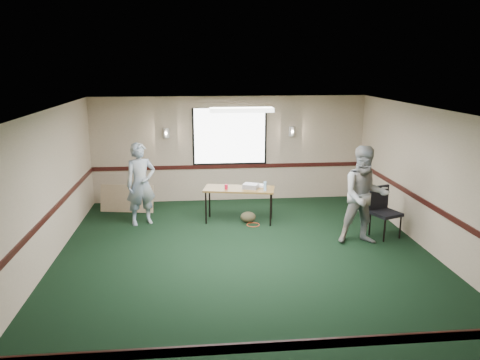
{
  "coord_description": "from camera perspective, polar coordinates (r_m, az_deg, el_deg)",
  "views": [
    {
      "loc": [
        -0.9,
        -7.83,
        3.49
      ],
      "look_at": [
        0.0,
        1.3,
        1.2
      ],
      "focal_mm": 35.0,
      "sensor_mm": 36.0,
      "label": 1
    }
  ],
  "objects": [
    {
      "name": "person_left",
      "position": [
        10.51,
        -12.0,
        -0.48
      ],
      "size": [
        0.79,
        0.66,
        1.83
      ],
      "primitive_type": "imported",
      "rotation": [
        0.0,
        0.0,
        0.4
      ],
      "color": "#435E95",
      "rests_on": "ground"
    },
    {
      "name": "person_right",
      "position": [
        9.46,
        14.95,
        -1.86
      ],
      "size": [
        1.0,
        0.8,
        1.96
      ],
      "primitive_type": "imported",
      "rotation": [
        0.0,
        0.0,
        -0.06
      ],
      "color": "#7293B2",
      "rests_on": "ground"
    },
    {
      "name": "game_console",
      "position": [
        10.59,
        2.44,
        -0.67
      ],
      "size": [
        0.27,
        0.24,
        0.05
      ],
      "primitive_type": "cube",
      "rotation": [
        0.0,
        0.0,
        -0.44
      ],
      "color": "white",
      "rests_on": "folding_table"
    },
    {
      "name": "room_shell",
      "position": [
        10.18,
        -0.46,
        3.19
      ],
      "size": [
        8.0,
        8.02,
        8.0
      ],
      "color": "tan",
      "rests_on": "ground"
    },
    {
      "name": "cable_coil",
      "position": [
        10.44,
        1.62,
        -5.47
      ],
      "size": [
        0.31,
        0.31,
        0.01
      ],
      "primitive_type": "torus",
      "rotation": [
        0.0,
        0.0,
        0.07
      ],
      "color": "#DF431B",
      "rests_on": "ground"
    },
    {
      "name": "duffel_bag",
      "position": [
        10.59,
        0.98,
        -4.53
      ],
      "size": [
        0.42,
        0.38,
        0.24
      ],
      "primitive_type": "ellipsoid",
      "rotation": [
        0.0,
        0.0,
        0.41
      ],
      "color": "#474328",
      "rests_on": "ground"
    },
    {
      "name": "ground",
      "position": [
        8.62,
        0.86,
        -9.87
      ],
      "size": [
        8.0,
        8.0,
        0.0
      ],
      "primitive_type": "plane",
      "color": "black",
      "rests_on": "ground"
    },
    {
      "name": "folded_table",
      "position": [
        11.6,
        -13.62,
        -2.21
      ],
      "size": [
        1.3,
        0.42,
        0.66
      ],
      "primitive_type": "cube",
      "rotation": [
        -0.21,
        0.0,
        -0.18
      ],
      "color": "#A38364",
      "rests_on": "ground"
    },
    {
      "name": "projector",
      "position": [
        10.42,
        1.32,
        -0.76
      ],
      "size": [
        0.4,
        0.37,
        0.11
      ],
      "primitive_type": "cube",
      "rotation": [
        0.0,
        0.0,
        -0.41
      ],
      "color": "gray",
      "rests_on": "folding_table"
    },
    {
      "name": "red_cup",
      "position": [
        10.37,
        -1.69,
        -0.83
      ],
      "size": [
        0.07,
        0.07,
        0.11
      ],
      "primitive_type": "cylinder",
      "color": "red",
      "rests_on": "folding_table"
    },
    {
      "name": "water_bottle",
      "position": [
        10.21,
        3.07,
        -0.78
      ],
      "size": [
        0.06,
        0.06,
        0.21
      ],
      "primitive_type": "cylinder",
      "color": "#90C3ED",
      "rests_on": "folding_table"
    },
    {
      "name": "conference_chair",
      "position": [
        10.1,
        16.99,
        -3.21
      ],
      "size": [
        0.66,
        0.67,
        1.03
      ],
      "rotation": [
        0.0,
        0.0,
        0.36
      ],
      "color": "black",
      "rests_on": "ground"
    },
    {
      "name": "folding_table",
      "position": [
        10.47,
        -0.1,
        -1.3
      ],
      "size": [
        1.66,
        0.92,
        0.78
      ],
      "rotation": [
        0.0,
        0.0,
        -0.2
      ],
      "color": "#503716",
      "rests_on": "ground"
    }
  ]
}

